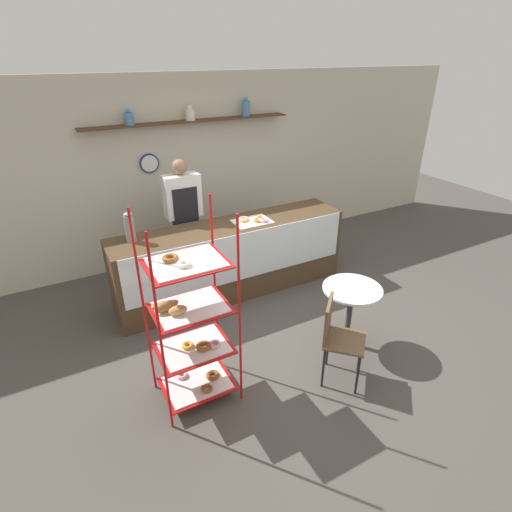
% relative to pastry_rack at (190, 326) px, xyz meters
% --- Properties ---
extents(ground_plane, '(14.00, 14.00, 0.00)m').
position_rel_pastry_rack_xyz_m(ground_plane, '(1.11, 0.48, -0.81)').
color(ground_plane, '#4C4742').
extents(back_wall, '(10.00, 0.30, 2.70)m').
position_rel_pastry_rack_xyz_m(back_wall, '(1.11, 2.89, 0.55)').
color(back_wall, beige).
rests_on(back_wall, ground_plane).
extents(display_counter, '(3.07, 0.65, 0.98)m').
position_rel_pastry_rack_xyz_m(display_counter, '(1.11, 1.51, -0.31)').
color(display_counter, '#4C3823').
rests_on(display_counter, ground_plane).
extents(pastry_rack, '(0.70, 0.54, 1.87)m').
position_rel_pastry_rack_xyz_m(pastry_rack, '(0.00, 0.00, 0.00)').
color(pastry_rack, '#B71414').
rests_on(pastry_rack, ground_plane).
extents(person_worker, '(0.46, 0.23, 1.76)m').
position_rel_pastry_rack_xyz_m(person_worker, '(0.66, 2.01, 0.15)').
color(person_worker, '#282833').
rests_on(person_worker, ground_plane).
extents(cafe_table, '(0.63, 0.63, 0.73)m').
position_rel_pastry_rack_xyz_m(cafe_table, '(1.74, -0.10, -0.26)').
color(cafe_table, '#262628').
rests_on(cafe_table, ground_plane).
extents(cafe_chair, '(0.54, 0.54, 0.89)m').
position_rel_pastry_rack_xyz_m(cafe_chair, '(1.29, -0.44, -0.25)').
color(cafe_chair, black).
rests_on(cafe_chair, ground_plane).
extents(coffee_carafe, '(0.11, 0.11, 0.35)m').
position_rel_pastry_rack_xyz_m(coffee_carafe, '(-0.11, 1.60, 0.35)').
color(coffee_carafe, gray).
rests_on(coffee_carafe, display_counter).
extents(donut_tray_counter, '(0.48, 0.35, 0.05)m').
position_rel_pastry_rack_xyz_m(donut_tray_counter, '(1.41, 1.45, 0.20)').
color(donut_tray_counter, white).
rests_on(donut_tray_counter, display_counter).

